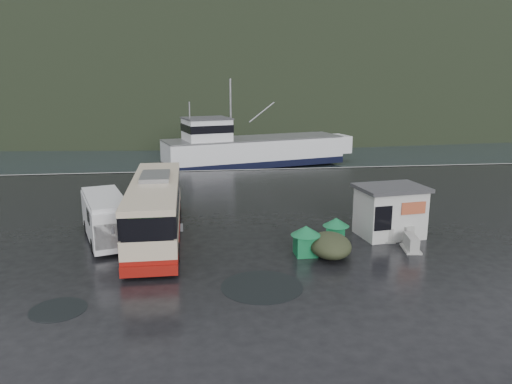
{
  "coord_description": "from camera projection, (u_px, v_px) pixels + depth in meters",
  "views": [
    {
      "loc": [
        -1.67,
        -23.82,
        8.46
      ],
      "look_at": [
        1.79,
        4.31,
        1.7
      ],
      "focal_mm": 35.0,
      "sensor_mm": 36.0,
      "label": 1
    }
  ],
  "objects": [
    {
      "name": "waste_bin_left",
      "position": [
        335.0,
        243.0,
        25.47
      ],
      "size": [
        1.22,
        1.22,
        1.35
      ],
      "primitive_type": null,
      "rotation": [
        0.0,
        0.0,
        -0.31
      ],
      "color": "#126537",
      "rests_on": "ground"
    },
    {
      "name": "harbor_water",
      "position": [
        200.0,
        106.0,
        131.35
      ],
      "size": [
        300.0,
        180.0,
        0.02
      ],
      "primitive_type": "cube",
      "color": "black",
      "rests_on": "ground"
    },
    {
      "name": "dome_tent",
      "position": [
        330.0,
        256.0,
        23.68
      ],
      "size": [
        2.2,
        2.93,
        1.09
      ],
      "primitive_type": null,
      "rotation": [
        0.0,
        0.0,
        -0.08
      ],
      "color": "#2E331F",
      "rests_on": "ground"
    },
    {
      "name": "quay_edge",
      "position": [
        215.0,
        171.0,
        44.46
      ],
      "size": [
        160.0,
        0.6,
        1.5
      ],
      "primitive_type": "cube",
      "color": "#999993",
      "rests_on": "ground"
    },
    {
      "name": "jersey_barrier_b",
      "position": [
        401.0,
        238.0,
        26.28
      ],
      "size": [
        1.17,
        1.77,
        0.81
      ],
      "primitive_type": null,
      "rotation": [
        0.0,
        0.0,
        0.24
      ],
      "color": "#999993",
      "rests_on": "ground"
    },
    {
      "name": "jersey_barrier_c",
      "position": [
        411.0,
        250.0,
        24.52
      ],
      "size": [
        0.96,
        1.57,
        0.74
      ],
      "primitive_type": null,
      "rotation": [
        0.0,
        0.0,
        -0.16
      ],
      "color": "#999993",
      "rests_on": "ground"
    },
    {
      "name": "coach_bus",
      "position": [
        157.0,
        237.0,
        26.38
      ],
      "size": [
        3.06,
        11.54,
        3.25
      ],
      "primitive_type": null,
      "rotation": [
        0.0,
        0.0,
        0.01
      ],
      "color": "#C6B395",
      "rests_on": "ground"
    },
    {
      "name": "ticket_kiosk",
      "position": [
        388.0,
        235.0,
        26.7
      ],
      "size": [
        3.8,
        3.09,
        2.71
      ],
      "primitive_type": null,
      "rotation": [
        0.0,
        0.0,
        0.14
      ],
      "color": "#BBBCB7",
      "rests_on": "ground"
    },
    {
      "name": "fishing_trawler",
      "position": [
        254.0,
        153.0,
        54.0
      ],
      "size": [
        23.42,
        10.97,
        9.16
      ],
      "primitive_type": null,
      "rotation": [
        0.0,
        0.0,
        0.27
      ],
      "color": "silver",
      "rests_on": "ground"
    },
    {
      "name": "headland",
      "position": [
        215.0,
        89.0,
        267.7
      ],
      "size": [
        780.0,
        540.0,
        570.0
      ],
      "primitive_type": "ellipsoid",
      "color": "black",
      "rests_on": "ground"
    },
    {
      "name": "jersey_barrier_a",
      "position": [
        385.0,
        239.0,
        26.16
      ],
      "size": [
        1.08,
        1.69,
        0.78
      ],
      "primitive_type": null,
      "rotation": [
        0.0,
        0.0,
        -0.2
      ],
      "color": "#999993",
      "rests_on": "ground"
    },
    {
      "name": "white_van",
      "position": [
        107.0,
        240.0,
        25.97
      ],
      "size": [
        3.53,
        6.03,
        2.38
      ],
      "primitive_type": null,
      "rotation": [
        0.0,
        0.0,
        0.29
      ],
      "color": "silver",
      "rests_on": "ground"
    },
    {
      "name": "waste_bin_right",
      "position": [
        305.0,
        255.0,
        23.83
      ],
      "size": [
        1.07,
        1.07,
        1.45
      ],
      "primitive_type": null,
      "rotation": [
        0.0,
        0.0,
        0.03
      ],
      "color": "#126537",
      "rests_on": "ground"
    },
    {
      "name": "puddles",
      "position": [
        210.0,
        292.0,
        19.75
      ],
      "size": [
        10.45,
        3.83,
        0.01
      ],
      "color": "black",
      "rests_on": "ground"
    },
    {
      "name": "ground",
      "position": [
        231.0,
        245.0,
        25.15
      ],
      "size": [
        160.0,
        160.0,
        0.0
      ],
      "primitive_type": "plane",
      "color": "black",
      "rests_on": "ground"
    }
  ]
}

